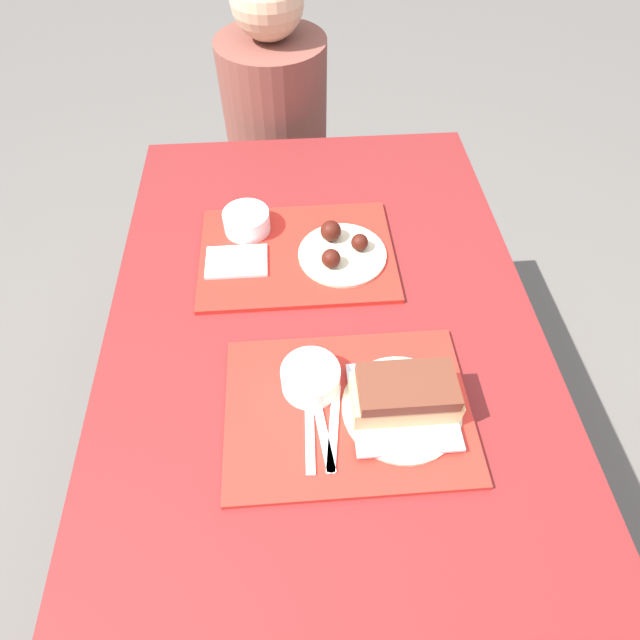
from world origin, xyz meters
name	(u,v)px	position (x,y,z in m)	size (l,w,h in m)	color
ground_plane	(323,481)	(0.00, 0.00, 0.00)	(12.00, 12.00, 0.00)	#605B56
picnic_table	(325,373)	(0.00, 0.00, 0.67)	(0.91, 1.50, 0.77)	maroon
picnic_bench_far	(305,195)	(0.00, 0.97, 0.39)	(0.87, 0.28, 0.46)	maroon
tray_near	(348,409)	(0.03, -0.14, 0.77)	(0.45, 0.33, 0.01)	red
tray_far	(297,254)	(-0.05, 0.27, 0.77)	(0.45, 0.33, 0.01)	red
bowl_coleslaw_near	(311,377)	(-0.04, -0.09, 0.81)	(0.11, 0.11, 0.05)	white
brisket_sandwich_plate	(404,398)	(0.13, -0.15, 0.82)	(0.22, 0.22, 0.10)	beige
plastic_fork_near	(322,428)	(-0.02, -0.18, 0.78)	(0.04, 0.17, 0.00)	white
plastic_knife_near	(334,427)	(0.00, -0.18, 0.78)	(0.04, 0.17, 0.00)	white
plastic_spoon_near	(310,428)	(-0.04, -0.18, 0.78)	(0.02, 0.17, 0.00)	white
bowl_coleslaw_far	(247,220)	(-0.16, 0.35, 0.81)	(0.11, 0.11, 0.05)	white
wings_plate_far	(340,249)	(0.05, 0.25, 0.79)	(0.20, 0.20, 0.06)	beige
napkin_far	(237,261)	(-0.19, 0.24, 0.78)	(0.14, 0.10, 0.01)	white
person_seated_across	(275,104)	(-0.09, 0.97, 0.75)	(0.34, 0.34, 0.70)	brown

